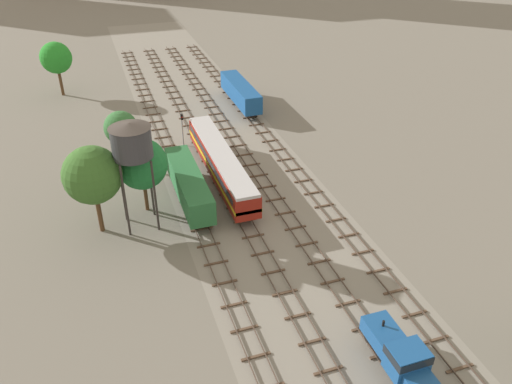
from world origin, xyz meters
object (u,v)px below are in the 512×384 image
freight_boxcar_centre_midfar (240,92)px  water_tower (131,142)px  shunter_loco_centre_left_nearest (403,359)px  signal_post_nearest (182,125)px  freight_boxcar_far_left_near (189,184)px  passenger_coach_left_mid (221,162)px

freight_boxcar_centre_midfar → water_tower: size_ratio=1.18×
shunter_loco_centre_left_nearest → signal_post_nearest: (-7.12, 43.84, 1.06)m
freight_boxcar_centre_midfar → water_tower: (-20.03, -29.11, 7.38)m
shunter_loco_centre_left_nearest → freight_boxcar_centre_midfar: freight_boxcar_centre_midfar is taller
freight_boxcar_far_left_near → signal_post_nearest: (2.37, 14.92, 0.62)m
passenger_coach_left_mid → freight_boxcar_centre_midfar: 24.63m
passenger_coach_left_mid → signal_post_nearest: (-2.37, 11.31, 0.46)m
freight_boxcar_far_left_near → passenger_coach_left_mid: passenger_coach_left_mid is taller
shunter_loco_centre_left_nearest → signal_post_nearest: size_ratio=1.77×
freight_boxcar_centre_midfar → water_tower: bearing=-124.5°
shunter_loco_centre_left_nearest → freight_boxcar_far_left_near: freight_boxcar_far_left_near is taller
water_tower → signal_post_nearest: 20.62m
shunter_loco_centre_left_nearest → signal_post_nearest: 44.43m
shunter_loco_centre_left_nearest → freight_boxcar_far_left_near: (-9.49, 28.92, 0.44)m
passenger_coach_left_mid → water_tower: size_ratio=1.86×
shunter_loco_centre_left_nearest → passenger_coach_left_mid: (-4.75, 32.53, 0.60)m
freight_boxcar_far_left_near → shunter_loco_centre_left_nearest: bearing=-71.8°
water_tower → signal_post_nearest: (8.15, 17.69, -6.76)m
passenger_coach_left_mid → water_tower: water_tower is taller
passenger_coach_left_mid → water_tower: bearing=-148.8°
shunter_loco_centre_left_nearest → signal_post_nearest: signal_post_nearest is taller
water_tower → signal_post_nearest: size_ratio=2.47×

